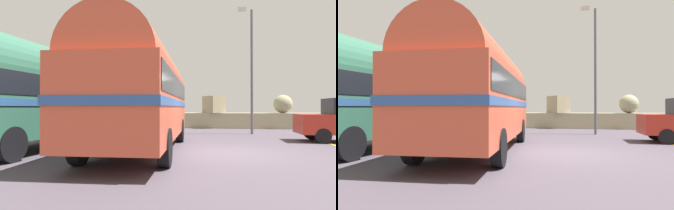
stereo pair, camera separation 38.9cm
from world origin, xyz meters
The scene contains 5 objects.
ground centered at (0.00, 0.00, 0.01)m, with size 32.00×26.00×0.02m.
breakwater centered at (-0.12, 11.78, 0.74)m, with size 31.36×2.36×2.49m.
vintage_coach centered at (-2.92, 0.10, 2.05)m, with size 2.72×8.66×3.70m.
second_coach centered at (-6.74, 0.23, 2.05)m, with size 3.25×8.78×3.70m.
lamp_post centered at (1.58, 6.81, 3.87)m, with size 0.86×0.63×6.92m.
Camera 2 is at (-0.27, -9.28, 1.48)m, focal length 30.42 mm.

